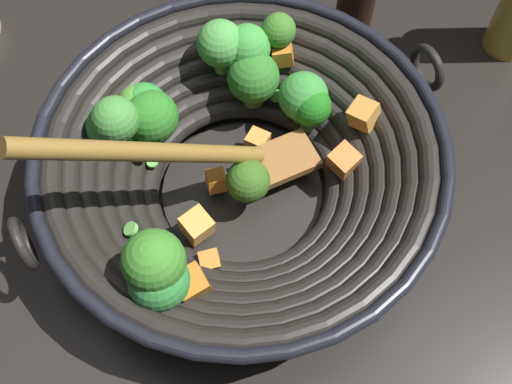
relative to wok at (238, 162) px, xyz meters
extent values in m
plane|color=black|center=(0.00, 0.00, -0.07)|extent=(4.00, 4.00, 0.00)
cylinder|color=black|center=(0.00, 0.00, -0.06)|extent=(0.18, 0.18, 0.01)
torus|color=black|center=(0.00, 0.00, -0.05)|extent=(0.23, 0.23, 0.02)
torus|color=black|center=(0.00, 0.00, -0.03)|extent=(0.26, 0.26, 0.02)
torus|color=black|center=(0.00, 0.00, -0.02)|extent=(0.29, 0.29, 0.02)
torus|color=black|center=(0.00, 0.00, -0.01)|extent=(0.32, 0.32, 0.02)
torus|color=black|center=(0.00, 0.00, 0.00)|extent=(0.35, 0.35, 0.02)
torus|color=black|center=(0.00, 0.00, 0.01)|extent=(0.38, 0.38, 0.02)
torus|color=black|center=(0.00, 0.00, 0.02)|extent=(0.41, 0.41, 0.02)
torus|color=black|center=(0.00, 0.00, 0.03)|extent=(0.43, 0.43, 0.01)
torus|color=black|center=(-0.02, 0.22, 0.03)|extent=(0.05, 0.01, 0.05)
torus|color=black|center=(0.01, -0.23, 0.03)|extent=(0.05, 0.01, 0.05)
cylinder|color=#69A33D|center=(0.10, 0.07, -0.02)|extent=(0.02, 0.02, 0.02)
sphere|color=#2D8930|center=(0.10, 0.07, 0.01)|extent=(0.05, 0.05, 0.05)
cylinder|color=#7BC349|center=(0.08, 0.11, -0.01)|extent=(0.02, 0.02, 0.02)
sphere|color=#2B8A30|center=(0.08, 0.11, 0.02)|extent=(0.05, 0.05, 0.05)
cylinder|color=#8BAF57|center=(0.08, 0.10, 0.00)|extent=(0.03, 0.03, 0.02)
sphere|color=#428B38|center=(0.08, 0.10, 0.03)|extent=(0.05, 0.05, 0.05)
cylinder|color=#6AA947|center=(0.13, -0.03, 0.00)|extent=(0.03, 0.03, 0.02)
sphere|color=#499E44|center=(0.13, -0.03, 0.03)|extent=(0.05, 0.05, 0.05)
cylinder|color=#7CB05D|center=(0.10, 0.07, -0.02)|extent=(0.03, 0.03, 0.02)
sphere|color=#4E9431|center=(0.10, 0.07, 0.01)|extent=(0.05, 0.05, 0.05)
cylinder|color=#5F9F45|center=(0.05, -0.10, -0.03)|extent=(0.04, 0.04, 0.03)
sphere|color=#378B37|center=(0.05, -0.10, 0.00)|extent=(0.06, 0.06, 0.06)
cylinder|color=#669D4D|center=(0.12, -0.10, 0.01)|extent=(0.03, 0.02, 0.02)
sphere|color=#397324|center=(0.12, -0.10, 0.03)|extent=(0.04, 0.04, 0.04)
cylinder|color=#739E40|center=(-0.02, 0.00, -0.03)|extent=(0.02, 0.02, 0.02)
sphere|color=#355F1D|center=(-0.02, 0.00, -0.01)|extent=(0.05, 0.05, 0.05)
cylinder|color=#6A9E49|center=(-0.09, 0.12, 0.01)|extent=(0.03, 0.03, 0.03)
sphere|color=#387E27|center=(-0.09, 0.12, 0.05)|extent=(0.06, 0.06, 0.06)
cylinder|color=#5B8C46|center=(0.03, -0.10, -0.03)|extent=(0.03, 0.03, 0.02)
sphere|color=#1C6C18|center=(0.03, -0.10, 0.00)|extent=(0.04, 0.04, 0.04)
cylinder|color=#77A83F|center=(0.09, -0.06, -0.03)|extent=(0.03, 0.03, 0.02)
sphere|color=#2C7025|center=(0.09, -0.06, 0.01)|extent=(0.06, 0.06, 0.06)
cylinder|color=#5E9A49|center=(0.12, -0.06, 0.00)|extent=(0.02, 0.02, 0.01)
sphere|color=green|center=(0.12, -0.06, 0.03)|extent=(0.05, 0.05, 0.05)
cylinder|color=#7EC259|center=(-0.10, 0.12, 0.00)|extent=(0.03, 0.03, 0.02)
sphere|color=#308338|center=(-0.10, 0.12, 0.03)|extent=(0.06, 0.06, 0.06)
cylinder|color=#5D923E|center=(0.08, 0.07, -0.02)|extent=(0.03, 0.03, 0.02)
sphere|color=#2A7322|center=(0.08, 0.07, 0.01)|extent=(0.06, 0.06, 0.06)
cube|color=#C0691E|center=(0.00, 0.02, -0.03)|extent=(0.03, 0.02, 0.02)
cube|color=gold|center=(0.00, -0.14, 0.01)|extent=(0.04, 0.04, 0.04)
cube|color=#BD6D20|center=(-0.11, 0.09, 0.01)|extent=(0.03, 0.03, 0.03)
cube|color=gold|center=(-0.04, 0.06, -0.03)|extent=(0.04, 0.04, 0.03)
cube|color=#D4873B|center=(0.03, -0.04, -0.03)|extent=(0.03, 0.03, 0.02)
cube|color=#CA7531|center=(-0.04, -0.11, -0.01)|extent=(0.04, 0.04, 0.03)
cube|color=#C6792B|center=(-0.08, 0.06, -0.04)|extent=(0.03, 0.02, 0.02)
cube|color=orange|center=(0.10, -0.10, 0.01)|extent=(0.03, 0.03, 0.03)
cylinder|color=#6BC651|center=(-0.08, 0.06, -0.03)|extent=(0.02, 0.02, 0.01)
cylinder|color=#6BC651|center=(-0.03, 0.13, 0.00)|extent=(0.02, 0.02, 0.01)
cylinder|color=#99D166|center=(0.06, -0.08, -0.01)|extent=(0.01, 0.01, 0.01)
cylinder|color=#6BC651|center=(0.09, -0.07, -0.01)|extent=(0.02, 0.02, 0.00)
cylinder|color=#56B247|center=(0.08, -0.08, -0.02)|extent=(0.02, 0.02, 0.01)
cylinder|color=#6BC651|center=(0.05, 0.08, -0.03)|extent=(0.01, 0.01, 0.00)
cylinder|color=#56B247|center=(0.05, 0.09, -0.01)|extent=(0.02, 0.02, 0.01)
cube|color=brown|center=(0.00, -0.05, -0.02)|extent=(0.05, 0.07, 0.01)
cylinder|color=olive|center=(-0.01, 0.08, 0.08)|extent=(0.03, 0.23, 0.18)
camera|label=1|loc=(-0.31, 0.12, 0.56)|focal=43.97mm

